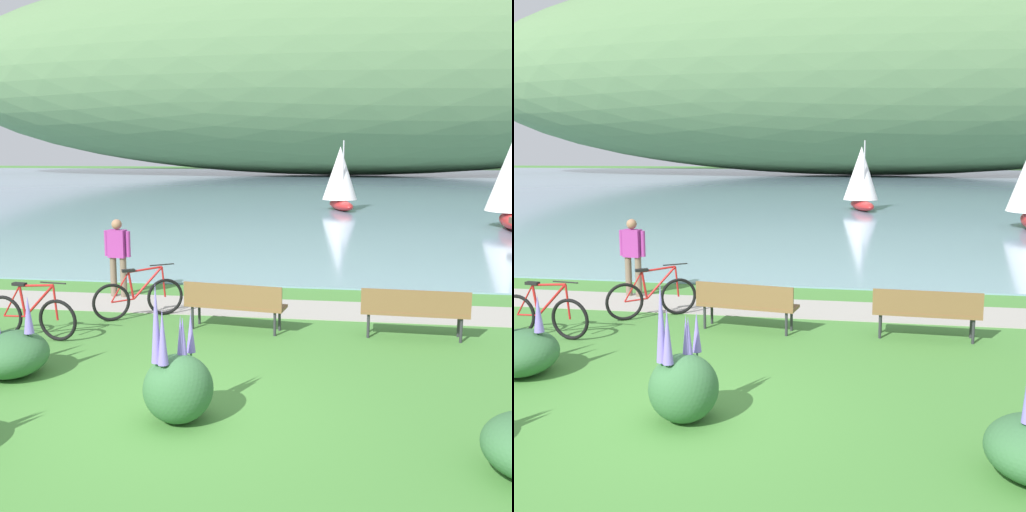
# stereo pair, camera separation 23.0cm
# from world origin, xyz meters

# --- Properties ---
(ground_plane) EXTENTS (200.00, 200.00, 0.00)m
(ground_plane) POSITION_xyz_m (0.00, 0.00, 0.00)
(ground_plane) COLOR #478438
(bay_water) EXTENTS (180.00, 80.00, 0.04)m
(bay_water) POSITION_xyz_m (0.00, 47.20, 0.02)
(bay_water) COLOR #7A99B2
(bay_water) RESTS_ON ground
(distant_hillside) EXTENTS (98.20, 28.00, 23.96)m
(distant_hillside) POSITION_xyz_m (1.06, 68.30, 12.02)
(distant_hillside) COLOR #567A4C
(distant_hillside) RESTS_ON bay_water
(shoreline_path) EXTENTS (60.00, 1.50, 0.01)m
(shoreline_path) POSITION_xyz_m (0.00, 5.27, 0.01)
(shoreline_path) COLOR #A39E93
(shoreline_path) RESTS_ON ground
(park_bench_near_camera) EXTENTS (1.85, 0.72, 0.88)m
(park_bench_near_camera) POSITION_xyz_m (0.18, 3.60, 0.52)
(park_bench_near_camera) COLOR brown
(park_bench_near_camera) RESTS_ON ground
(park_bench_further_along) EXTENTS (1.82, 0.56, 0.88)m
(park_bench_further_along) POSITION_xyz_m (3.30, 3.59, 0.52)
(park_bench_further_along) COLOR brown
(park_bench_further_along) RESTS_ON ground
(bicycle_leaning_near_bench) EXTENTS (1.76, 0.28, 1.01)m
(bicycle_leaning_near_bench) POSITION_xyz_m (-3.18, 2.66, 0.40)
(bicycle_leaning_near_bench) COLOR black
(bicycle_leaning_near_bench) RESTS_ON ground
(bicycle_beside_path) EXTENTS (1.50, 1.04, 1.01)m
(bicycle_beside_path) POSITION_xyz_m (-1.78, 4.20, 0.40)
(bicycle_beside_path) COLOR black
(bicycle_beside_path) RESTS_ON ground
(person_at_shoreline) EXTENTS (0.61, 0.26, 1.71)m
(person_at_shoreline) POSITION_xyz_m (-2.78, 5.79, 0.98)
(person_at_shoreline) COLOR #72604C
(person_at_shoreline) RESTS_ON ground
(echium_bush_beside_closest) EXTENTS (0.84, 0.84, 1.72)m
(echium_bush_beside_closest) POSITION_xyz_m (0.19, -0.19, 0.46)
(echium_bush_beside_closest) COLOR #386B3D
(echium_bush_beside_closest) RESTS_ON ground
(echium_bush_far_cluster) EXTENTS (1.09, 1.09, 1.40)m
(echium_bush_far_cluster) POSITION_xyz_m (-2.59, 0.93, 0.37)
(echium_bush_far_cluster) COLOR #386B3D
(echium_bush_far_cluster) RESTS_ON ground
(sailboat_nearest_to_shore) EXTENTS (2.26, 3.14, 3.55)m
(sailboat_nearest_to_shore) POSITION_xyz_m (1.71, 25.89, 1.71)
(sailboat_nearest_to_shore) COLOR #B22323
(sailboat_nearest_to_shore) RESTS_ON bay_water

